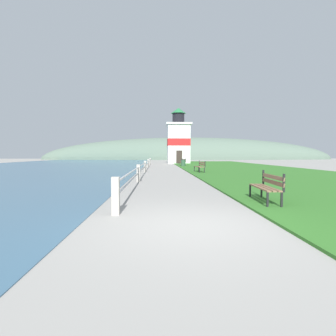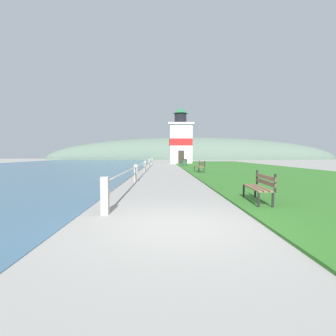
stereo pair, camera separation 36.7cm
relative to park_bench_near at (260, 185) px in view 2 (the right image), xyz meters
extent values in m
plane|color=gray|center=(-2.58, -2.31, -0.54)|extent=(160.00, 160.00, 0.00)
cube|color=#2D6623|center=(5.19, 15.93, -0.51)|extent=(12.00, 54.72, 0.06)
cube|color=#385B75|center=(-16.85, 15.93, -0.53)|extent=(24.00, 87.54, 0.01)
cube|color=#A8A399|center=(-4.25, -1.31, -0.08)|extent=(0.18, 0.18, 0.91)
cube|color=#A8A399|center=(-4.25, 6.19, -0.08)|extent=(0.18, 0.18, 0.91)
cube|color=#A8A399|center=(-4.25, 13.69, -0.08)|extent=(0.18, 0.18, 0.91)
cube|color=#A8A399|center=(-4.25, 21.19, -0.08)|extent=(0.18, 0.18, 0.91)
cube|color=#A8A399|center=(-4.25, 28.69, -0.08)|extent=(0.18, 0.18, 0.91)
cylinder|color=#B2B2B7|center=(-4.25, 13.69, 0.24)|extent=(0.06, 30.01, 0.06)
cylinder|color=#B2B2B7|center=(-4.25, 13.69, -0.08)|extent=(0.06, 30.01, 0.06)
cube|color=brown|center=(-0.24, 0.02, -0.07)|extent=(0.24, 1.70, 0.04)
cube|color=brown|center=(-0.09, 0.01, -0.07)|extent=(0.24, 1.70, 0.04)
cube|color=brown|center=(0.06, 0.00, -0.07)|extent=(0.24, 1.70, 0.04)
cube|color=brown|center=(0.14, -0.01, 0.25)|extent=(0.18, 1.70, 0.11)
cube|color=brown|center=(0.14, -0.01, 0.09)|extent=(0.18, 1.70, 0.11)
cube|color=black|center=(-0.34, -0.80, -0.31)|extent=(0.05, 0.05, 0.45)
cube|color=black|center=(-0.21, 0.84, -0.31)|extent=(0.05, 0.05, 0.45)
cube|color=black|center=(0.03, -0.83, -0.31)|extent=(0.05, 0.05, 0.45)
cube|color=black|center=(0.16, 0.81, -0.31)|extent=(0.05, 0.05, 0.45)
cube|color=black|center=(0.08, -0.83, 0.16)|extent=(0.05, 0.05, 0.49)
cube|color=black|center=(0.20, 0.81, 0.16)|extent=(0.05, 0.05, 0.49)
cube|color=brown|center=(-0.11, 12.86, -0.07)|extent=(0.27, 1.81, 0.04)
cube|color=brown|center=(0.04, 12.87, -0.07)|extent=(0.27, 1.81, 0.04)
cube|color=brown|center=(0.18, 12.88, -0.07)|extent=(0.27, 1.81, 0.04)
cube|color=brown|center=(0.27, 12.89, 0.25)|extent=(0.21, 1.81, 0.11)
cube|color=brown|center=(0.27, 12.89, 0.09)|extent=(0.21, 1.81, 0.11)
cube|color=black|center=(-0.07, 11.98, -0.31)|extent=(0.05, 0.05, 0.45)
cube|color=black|center=(-0.22, 13.73, -0.31)|extent=(0.05, 0.05, 0.45)
cube|color=black|center=(0.29, 12.01, -0.31)|extent=(0.05, 0.05, 0.45)
cube|color=black|center=(0.15, 13.76, -0.31)|extent=(0.05, 0.05, 0.45)
cube|color=black|center=(0.34, 12.01, 0.16)|extent=(0.05, 0.05, 0.49)
cube|color=black|center=(0.19, 13.77, 0.16)|extent=(0.05, 0.05, 0.49)
cube|color=brown|center=(-0.34, 24.80, -0.07)|extent=(0.35, 1.97, 0.04)
cube|color=brown|center=(-0.19, 24.82, -0.07)|extent=(0.35, 1.97, 0.04)
cube|color=brown|center=(-0.05, 24.84, -0.07)|extent=(0.35, 1.97, 0.04)
cube|color=brown|center=(0.04, 24.85, 0.25)|extent=(0.30, 1.96, 0.11)
cube|color=brown|center=(0.04, 24.85, 0.09)|extent=(0.30, 1.96, 0.11)
cube|color=black|center=(-0.26, 23.84, -0.31)|extent=(0.06, 0.06, 0.45)
cube|color=black|center=(-0.50, 25.75, -0.31)|extent=(0.06, 0.06, 0.45)
cube|color=black|center=(0.11, 23.89, -0.31)|extent=(0.06, 0.06, 0.45)
cube|color=black|center=(-0.13, 25.79, -0.31)|extent=(0.06, 0.06, 0.45)
cube|color=black|center=(0.15, 23.89, 0.16)|extent=(0.06, 0.06, 0.49)
cube|color=black|center=(-0.08, 25.80, 0.16)|extent=(0.06, 0.06, 0.49)
cube|color=white|center=(0.03, 33.38, 2.44)|extent=(3.38, 3.38, 5.96)
cube|color=red|center=(0.03, 33.38, 2.74)|extent=(3.42, 3.42, 1.07)
cube|color=white|center=(0.03, 33.38, 5.55)|extent=(3.89, 3.89, 0.25)
cylinder|color=black|center=(0.03, 33.38, 6.45)|extent=(1.86, 1.86, 1.56)
cone|color=#23703D|center=(0.03, 33.38, 7.66)|extent=(2.32, 2.32, 0.86)
cube|color=#332823|center=(0.03, 31.67, 0.46)|extent=(0.90, 0.06, 2.00)
cylinder|color=#2D5138|center=(-0.23, 22.95, -0.14)|extent=(0.50, 0.50, 0.80)
cylinder|color=black|center=(-0.23, 22.95, 0.28)|extent=(0.54, 0.54, 0.04)
ellipsoid|color=#566B5B|center=(5.42, 64.16, -0.54)|extent=(80.00, 16.00, 12.00)
camera|label=1|loc=(-3.25, -7.57, 0.92)|focal=28.00mm
camera|label=2|loc=(-2.89, -7.58, 0.92)|focal=28.00mm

